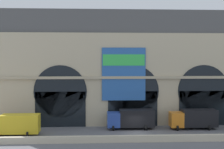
# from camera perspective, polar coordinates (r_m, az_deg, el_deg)

# --- Properties ---
(ground_plane) EXTENTS (200.00, 200.00, 0.00)m
(ground_plane) POSITION_cam_1_polar(r_m,az_deg,el_deg) (48.01, 4.54, -10.70)
(ground_plane) COLOR slate
(quay_parapet_wall) EXTENTS (90.00, 0.70, 0.91)m
(quay_parapet_wall) POSITION_cam_1_polar(r_m,az_deg,el_deg) (43.09, 5.44, -11.66)
(quay_parapet_wall) COLOR beige
(quay_parapet_wall) RESTS_ON ground
(station_building) EXTENTS (50.44, 4.56, 19.55)m
(station_building) POSITION_cam_1_polar(r_m,az_deg,el_deg) (53.73, 3.61, 0.95)
(station_building) COLOR #BCAD8C
(station_building) RESTS_ON ground
(box_truck_west) EXTENTS (7.50, 2.91, 3.12)m
(box_truck_west) POSITION_cam_1_polar(r_m,az_deg,el_deg) (48.18, -17.54, -8.70)
(box_truck_west) COLOR orange
(box_truck_west) RESTS_ON ground
(box_truck_center) EXTENTS (7.50, 2.91, 3.12)m
(box_truck_center) POSITION_cam_1_polar(r_m,az_deg,el_deg) (50.30, 3.55, -8.08)
(box_truck_center) COLOR #28479E
(box_truck_center) RESTS_ON ground
(box_truck_mideast) EXTENTS (7.50, 2.91, 3.12)m
(box_truck_mideast) POSITION_cam_1_polar(r_m,az_deg,el_deg) (51.97, 14.81, -7.82)
(box_truck_mideast) COLOR orange
(box_truck_mideast) RESTS_ON ground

